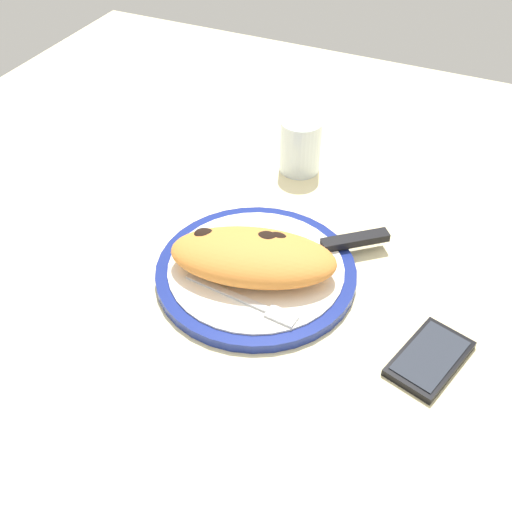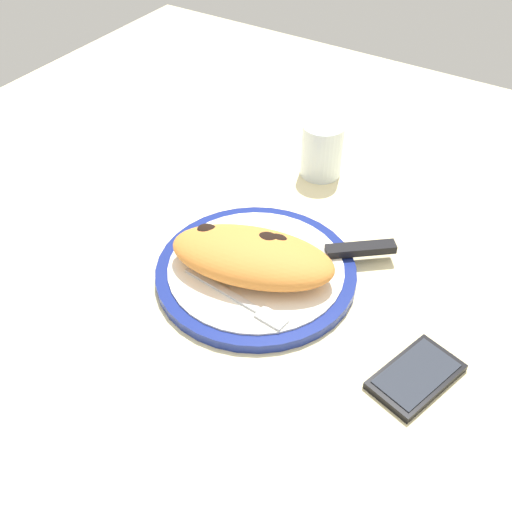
# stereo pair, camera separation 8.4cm
# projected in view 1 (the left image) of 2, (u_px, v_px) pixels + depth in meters

# --- Properties ---
(ground_plane) EXTENTS (1.50, 1.50, 0.03)m
(ground_plane) POSITION_uv_depth(u_px,v_px,m) (256.00, 284.00, 0.87)
(ground_plane) COLOR beige
(plate) EXTENTS (0.28, 0.28, 0.02)m
(plate) POSITION_uv_depth(u_px,v_px,m) (256.00, 272.00, 0.86)
(plate) COLOR navy
(plate) RESTS_ON ground_plane
(calzone) EXTENTS (0.25, 0.17, 0.05)m
(calzone) POSITION_uv_depth(u_px,v_px,m) (252.00, 256.00, 0.83)
(calzone) COLOR orange
(calzone) RESTS_ON plate
(fork) EXTENTS (0.17, 0.03, 0.00)m
(fork) POSITION_uv_depth(u_px,v_px,m) (250.00, 302.00, 0.80)
(fork) COLOR silver
(fork) RESTS_ON plate
(knife) EXTENTS (0.20, 0.17, 0.01)m
(knife) POSITION_uv_depth(u_px,v_px,m) (334.00, 244.00, 0.88)
(knife) COLOR silver
(knife) RESTS_ON plate
(smartphone) EXTENTS (0.10, 0.13, 0.01)m
(smartphone) POSITION_uv_depth(u_px,v_px,m) (430.00, 358.00, 0.75)
(smartphone) COLOR black
(smartphone) RESTS_ON ground_plane
(water_glass) EXTENTS (0.07, 0.07, 0.09)m
(water_glass) POSITION_uv_depth(u_px,v_px,m) (300.00, 149.00, 1.04)
(water_glass) COLOR silver
(water_glass) RESTS_ON ground_plane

